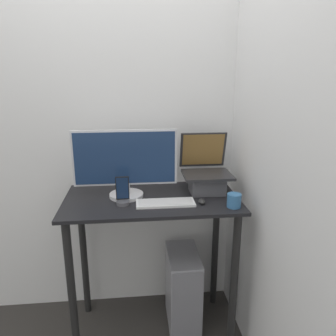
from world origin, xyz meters
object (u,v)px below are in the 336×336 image
mouse (202,201)px  laptop (206,177)px  monitor (125,165)px  computer_tower (183,289)px  keyboard (165,203)px  cell_phone (123,196)px

mouse → laptop: bearing=71.7°
monitor → computer_tower: (0.35, -0.00, -0.87)m
monitor → keyboard: size_ratio=1.83×
mouse → cell_phone: (-0.44, 0.04, 0.04)m
laptop → computer_tower: (-0.14, -0.04, -0.77)m
keyboard → cell_phone: bearing=173.8°
cell_phone → computer_tower: 0.82m
laptop → cell_phone: 0.53m
keyboard → computer_tower: (0.13, 0.14, -0.68)m
laptop → monitor: 0.50m
monitor → computer_tower: size_ratio=1.14×
laptop → monitor: size_ratio=0.58×
laptop → mouse: size_ratio=5.70×
laptop → mouse: bearing=-108.3°
laptop → monitor: (-0.49, -0.04, 0.10)m
cell_phone → keyboard: bearing=-6.2°
laptop → keyboard: laptop is taller
laptop → computer_tower: 0.78m
monitor → keyboard: monitor is taller
monitor → cell_phone: size_ratio=3.67×
mouse → cell_phone: 0.45m
laptop → computer_tower: size_ratio=0.67×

